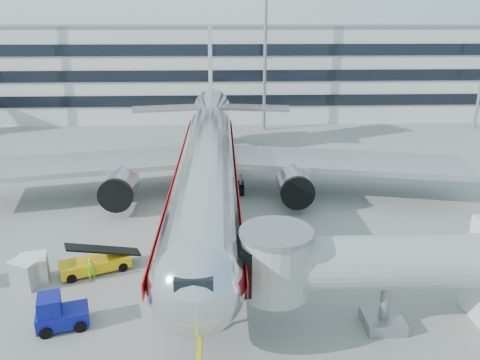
{
  "coord_description": "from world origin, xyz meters",
  "views": [
    {
      "loc": [
        1.38,
        -30.4,
        16.94
      ],
      "look_at": [
        2.83,
        6.57,
        4.0
      ],
      "focal_mm": 35.0,
      "sensor_mm": 36.0,
      "label": 1
    }
  ],
  "objects_px": {
    "belt_loader": "(95,263)",
    "ramp_worker": "(92,269)",
    "main_jet": "(208,160)",
    "cargo_container_right": "(34,269)",
    "cargo_container_front": "(29,271)",
    "baggage_tug": "(59,314)"
  },
  "relations": [
    {
      "from": "baggage_tug",
      "to": "main_jet",
      "type": "bearing_deg",
      "value": 67.02
    },
    {
      "from": "baggage_tug",
      "to": "ramp_worker",
      "type": "height_order",
      "value": "baggage_tug"
    },
    {
      "from": "belt_loader",
      "to": "baggage_tug",
      "type": "xyz_separation_m",
      "value": [
        -0.48,
        -6.26,
        0.25
      ]
    },
    {
      "from": "belt_loader",
      "to": "ramp_worker",
      "type": "bearing_deg",
      "value": -87.19
    },
    {
      "from": "belt_loader",
      "to": "cargo_container_right",
      "type": "relative_size",
      "value": 2.33
    },
    {
      "from": "cargo_container_front",
      "to": "ramp_worker",
      "type": "bearing_deg",
      "value": 4.95
    },
    {
      "from": "cargo_container_right",
      "to": "cargo_container_front",
      "type": "bearing_deg",
      "value": -119.58
    },
    {
      "from": "baggage_tug",
      "to": "ramp_worker",
      "type": "bearing_deg",
      "value": 84.06
    },
    {
      "from": "belt_loader",
      "to": "ramp_worker",
      "type": "distance_m",
      "value": 1.14
    },
    {
      "from": "main_jet",
      "to": "cargo_container_front",
      "type": "xyz_separation_m",
      "value": [
        -11.58,
        -14.29,
        -3.29
      ]
    },
    {
      "from": "main_jet",
      "to": "cargo_container_right",
      "type": "bearing_deg",
      "value": -129.22
    },
    {
      "from": "baggage_tug",
      "to": "cargo_container_right",
      "type": "xyz_separation_m",
      "value": [
        -3.28,
        5.14,
        0.0
      ]
    },
    {
      "from": "cargo_container_right",
      "to": "ramp_worker",
      "type": "relative_size",
      "value": 1.34
    },
    {
      "from": "belt_loader",
      "to": "baggage_tug",
      "type": "distance_m",
      "value": 6.29
    },
    {
      "from": "main_jet",
      "to": "belt_loader",
      "type": "relative_size",
      "value": 10.11
    },
    {
      "from": "cargo_container_right",
      "to": "belt_loader",
      "type": "bearing_deg",
      "value": 16.58
    },
    {
      "from": "cargo_container_right",
      "to": "cargo_container_front",
      "type": "height_order",
      "value": "cargo_container_front"
    },
    {
      "from": "main_jet",
      "to": "cargo_container_right",
      "type": "height_order",
      "value": "main_jet"
    },
    {
      "from": "baggage_tug",
      "to": "cargo_container_right",
      "type": "distance_m",
      "value": 6.1
    },
    {
      "from": "belt_loader",
      "to": "cargo_container_right",
      "type": "distance_m",
      "value": 3.93
    },
    {
      "from": "baggage_tug",
      "to": "cargo_container_front",
      "type": "bearing_deg",
      "value": 126.1
    },
    {
      "from": "belt_loader",
      "to": "ramp_worker",
      "type": "xyz_separation_m",
      "value": [
        0.06,
        -1.13,
        0.13
      ]
    }
  ]
}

